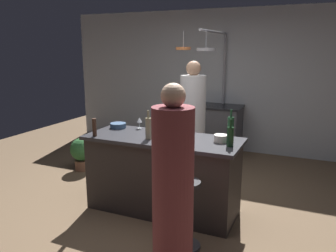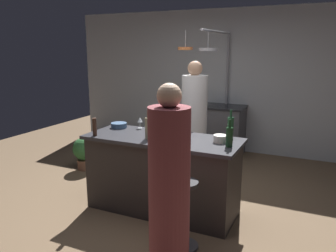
{
  "view_description": "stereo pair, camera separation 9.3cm",
  "coord_description": "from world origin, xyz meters",
  "px_view_note": "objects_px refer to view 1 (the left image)",
  "views": [
    {
      "loc": [
        1.55,
        -3.39,
        1.89
      ],
      "look_at": [
        0.0,
        0.15,
        1.0
      ],
      "focal_mm": 36.0,
      "sensor_mm": 36.0,
      "label": 1
    },
    {
      "loc": [
        1.64,
        -3.35,
        1.89
      ],
      "look_at": [
        0.0,
        0.15,
        1.0
      ],
      "focal_mm": 36.0,
      "sensor_mm": 36.0,
      "label": 2
    }
  ],
  "objects_px": {
    "chef": "(193,126)",
    "wine_glass_near_left_guest": "(139,120)",
    "wine_bottle_green": "(231,127)",
    "wine_glass_by_chef": "(170,125)",
    "mixing_bowl_blue": "(118,126)",
    "bar_stool_right": "(187,211)",
    "guest_right": "(173,189)",
    "stove_range": "(219,130)",
    "wine_bottle_red": "(230,136)",
    "wine_bottle_white": "(148,128)",
    "mixing_bowl_ceramic": "(221,138)",
    "wine_glass_near_right_guest": "(171,129)",
    "potted_plant": "(82,152)",
    "pepper_mill": "(94,127)",
    "wine_bottle_dark": "(168,135)",
    "mixing_bowl_wooden": "(156,132)",
    "wine_bottle_rose": "(178,125)"
  },
  "relations": [
    {
      "from": "bar_stool_right",
      "to": "wine_bottle_dark",
      "type": "xyz_separation_m",
      "value": [
        -0.35,
        0.35,
        0.63
      ]
    },
    {
      "from": "wine_bottle_rose",
      "to": "potted_plant",
      "type": "bearing_deg",
      "value": 162.62
    },
    {
      "from": "stove_range",
      "to": "mixing_bowl_ceramic",
      "type": "xyz_separation_m",
      "value": [
        0.66,
        -2.38,
        0.49
      ]
    },
    {
      "from": "potted_plant",
      "to": "mixing_bowl_wooden",
      "type": "xyz_separation_m",
      "value": [
        1.63,
        -0.67,
        0.63
      ]
    },
    {
      "from": "potted_plant",
      "to": "wine_glass_by_chef",
      "type": "bearing_deg",
      "value": -17.23
    },
    {
      "from": "wine_glass_near_right_guest",
      "to": "mixing_bowl_ceramic",
      "type": "bearing_deg",
      "value": 7.4
    },
    {
      "from": "guest_right",
      "to": "wine_glass_near_right_guest",
      "type": "distance_m",
      "value": 1.13
    },
    {
      "from": "mixing_bowl_wooden",
      "to": "mixing_bowl_blue",
      "type": "relative_size",
      "value": 0.94
    },
    {
      "from": "chef",
      "to": "wine_bottle_green",
      "type": "height_order",
      "value": "chef"
    },
    {
      "from": "potted_plant",
      "to": "pepper_mill",
      "type": "bearing_deg",
      "value": -45.06
    },
    {
      "from": "mixing_bowl_wooden",
      "to": "mixing_bowl_ceramic",
      "type": "relative_size",
      "value": 1.25
    },
    {
      "from": "potted_plant",
      "to": "wine_glass_near_left_guest",
      "type": "distance_m",
      "value": 1.55
    },
    {
      "from": "wine_glass_near_right_guest",
      "to": "mixing_bowl_ceramic",
      "type": "xyz_separation_m",
      "value": [
        0.56,
        0.07,
        -0.07
      ]
    },
    {
      "from": "wine_bottle_green",
      "to": "mixing_bowl_ceramic",
      "type": "distance_m",
      "value": 0.2
    },
    {
      "from": "potted_plant",
      "to": "wine_bottle_red",
      "type": "bearing_deg",
      "value": -17.32
    },
    {
      "from": "wine_bottle_red",
      "to": "wine_glass_near_left_guest",
      "type": "distance_m",
      "value": 1.29
    },
    {
      "from": "wine_bottle_white",
      "to": "mixing_bowl_wooden",
      "type": "xyz_separation_m",
      "value": [
        -0.0,
        0.2,
        -0.1
      ]
    },
    {
      "from": "stove_range",
      "to": "mixing_bowl_blue",
      "type": "xyz_separation_m",
      "value": [
        -0.71,
        -2.26,
        0.48
      ]
    },
    {
      "from": "bar_stool_right",
      "to": "guest_right",
      "type": "relative_size",
      "value": 0.42
    },
    {
      "from": "wine_bottle_white",
      "to": "wine_glass_by_chef",
      "type": "relative_size",
      "value": 2.22
    },
    {
      "from": "wine_bottle_red",
      "to": "wine_bottle_green",
      "type": "bearing_deg",
      "value": 102.95
    },
    {
      "from": "wine_bottle_dark",
      "to": "guest_right",
      "type": "bearing_deg",
      "value": -63.42
    },
    {
      "from": "wine_glass_near_left_guest",
      "to": "wine_bottle_green",
      "type": "bearing_deg",
      "value": -1.39
    },
    {
      "from": "wine_glass_near_right_guest",
      "to": "mixing_bowl_ceramic",
      "type": "distance_m",
      "value": 0.57
    },
    {
      "from": "chef",
      "to": "wine_bottle_green",
      "type": "bearing_deg",
      "value": -48.37
    },
    {
      "from": "mixing_bowl_blue",
      "to": "bar_stool_right",
      "type": "bearing_deg",
      "value": -33.11
    },
    {
      "from": "mixing_bowl_blue",
      "to": "wine_glass_near_left_guest",
      "type": "bearing_deg",
      "value": 17.09
    },
    {
      "from": "potted_plant",
      "to": "wine_bottle_green",
      "type": "xyz_separation_m",
      "value": [
        2.47,
        -0.49,
        0.73
      ]
    },
    {
      "from": "wine_bottle_white",
      "to": "mixing_bowl_blue",
      "type": "distance_m",
      "value": 0.69
    },
    {
      "from": "chef",
      "to": "wine_glass_near_left_guest",
      "type": "distance_m",
      "value": 0.94
    },
    {
      "from": "wine_bottle_rose",
      "to": "wine_glass_near_left_guest",
      "type": "distance_m",
      "value": 0.59
    },
    {
      "from": "wine_bottle_green",
      "to": "wine_glass_near_right_guest",
      "type": "height_order",
      "value": "wine_bottle_green"
    },
    {
      "from": "wine_glass_by_chef",
      "to": "mixing_bowl_ceramic",
      "type": "bearing_deg",
      "value": -10.0
    },
    {
      "from": "bar_stool_right",
      "to": "potted_plant",
      "type": "xyz_separation_m",
      "value": [
        -2.28,
        1.35,
        -0.08
      ]
    },
    {
      "from": "wine_glass_near_left_guest",
      "to": "wine_glass_near_right_guest",
      "type": "bearing_deg",
      "value": -26.22
    },
    {
      "from": "potted_plant",
      "to": "wine_bottle_red",
      "type": "relative_size",
      "value": 1.8
    },
    {
      "from": "stove_range",
      "to": "bar_stool_right",
      "type": "distance_m",
      "value": 3.12
    },
    {
      "from": "wine_bottle_rose",
      "to": "mixing_bowl_blue",
      "type": "relative_size",
      "value": 1.62
    },
    {
      "from": "wine_bottle_red",
      "to": "wine_bottle_rose",
      "type": "distance_m",
      "value": 0.7
    },
    {
      "from": "guest_right",
      "to": "stove_range",
      "type": "bearing_deg",
      "value": 99.06
    },
    {
      "from": "guest_right",
      "to": "wine_bottle_red",
      "type": "xyz_separation_m",
      "value": [
        0.24,
        0.95,
        0.25
      ]
    },
    {
      "from": "guest_right",
      "to": "wine_glass_by_chef",
      "type": "distance_m",
      "value": 1.34
    },
    {
      "from": "wine_glass_by_chef",
      "to": "mixing_bowl_blue",
      "type": "relative_size",
      "value": 0.73
    },
    {
      "from": "stove_range",
      "to": "chef",
      "type": "bearing_deg",
      "value": -90.93
    },
    {
      "from": "bar_stool_right",
      "to": "wine_glass_near_left_guest",
      "type": "xyz_separation_m",
      "value": [
        -0.98,
        0.89,
        0.63
      ]
    },
    {
      "from": "wine_glass_by_chef",
      "to": "mixing_bowl_ceramic",
      "type": "distance_m",
      "value": 0.66
    },
    {
      "from": "wine_bottle_white",
      "to": "wine_glass_by_chef",
      "type": "bearing_deg",
      "value": 68.86
    },
    {
      "from": "stove_range",
      "to": "mixing_bowl_blue",
      "type": "relative_size",
      "value": 4.42
    },
    {
      "from": "chef",
      "to": "wine_glass_near_right_guest",
      "type": "relative_size",
      "value": 11.83
    },
    {
      "from": "wine_bottle_green",
      "to": "bar_stool_right",
      "type": "bearing_deg",
      "value": -102.49
    }
  ]
}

